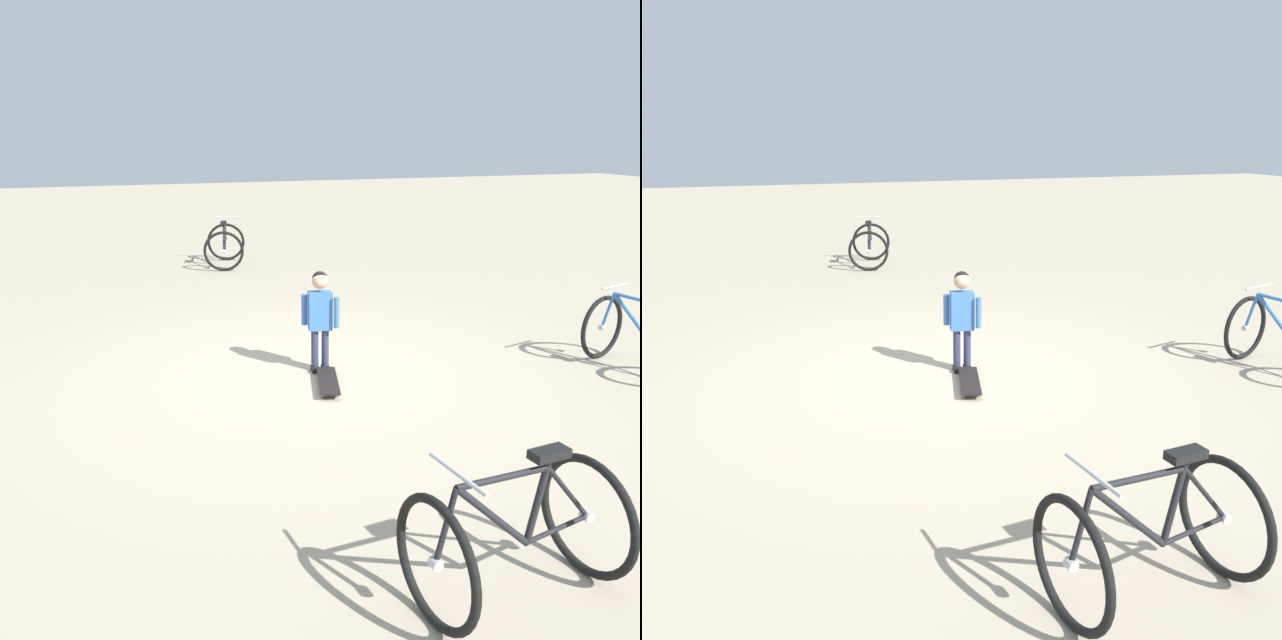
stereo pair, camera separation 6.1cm
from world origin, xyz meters
TOP-DOWN VIEW (x-y plane):
  - ground_plane at (0.00, 0.00)m, footprint 50.00×50.00m
  - child_person at (0.17, 0.05)m, footprint 0.34×0.27m
  - skateboard at (0.09, -0.42)m, footprint 0.38×0.76m
  - bicycle_near at (0.28, 5.91)m, footprint 0.93×1.20m
  - bicycle_far at (0.03, -3.64)m, footprint 1.14×0.83m

SIDE VIEW (x-z plane):
  - ground_plane at x=0.00m, z-range 0.00..0.00m
  - skateboard at x=0.09m, z-range 0.02..0.10m
  - bicycle_far at x=0.03m, z-range -0.04..0.80m
  - bicycle_near at x=0.28m, z-range -0.04..0.80m
  - child_person at x=0.17m, z-range 0.13..1.19m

